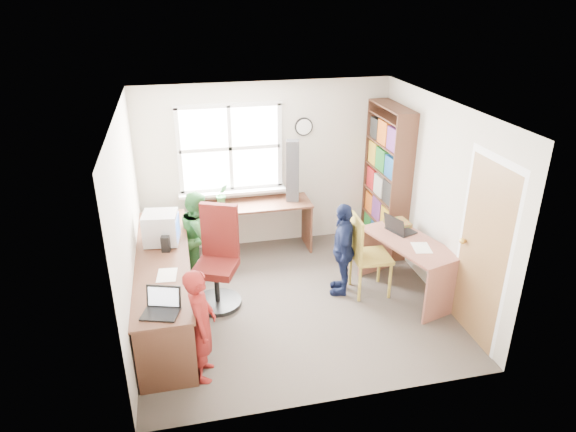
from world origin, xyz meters
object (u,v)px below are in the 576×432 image
at_px(l_desk, 183,295).
at_px(swivel_chair, 218,263).
at_px(laptop_left, 162,307).
at_px(person_navy, 343,249).
at_px(potted_plant, 222,195).
at_px(crt_monitor, 161,228).
at_px(person_green, 199,236).
at_px(right_desk, 408,256).
at_px(person_red, 201,325).
at_px(laptop_right, 398,228).
at_px(cd_tower, 293,171).
at_px(wooden_chair, 365,252).
at_px(bookshelf, 386,182).

bearing_deg(l_desk, swivel_chair, 48.98).
relative_size(laptop_left, person_navy, 0.33).
bearing_deg(potted_plant, swivel_chair, -99.05).
bearing_deg(crt_monitor, l_desk, -68.46).
bearing_deg(person_green, right_desk, -98.29).
bearing_deg(right_desk, person_red, -176.15).
relative_size(laptop_left, laptop_right, 0.97).
distance_m(right_desk, person_navy, 0.81).
distance_m(person_red, person_green, 1.93).
relative_size(cd_tower, person_green, 0.73).
relative_size(l_desk, swivel_chair, 2.39).
relative_size(wooden_chair, laptop_right, 2.50).
height_order(laptop_left, person_green, person_green).
relative_size(right_desk, wooden_chair, 1.32).
bearing_deg(wooden_chair, right_desk, -13.35).
xyz_separation_m(right_desk, person_red, (-2.59, -0.96, 0.06)).
bearing_deg(person_green, person_navy, -100.73).
height_order(swivel_chair, laptop_right, swivel_chair).
relative_size(bookshelf, laptop_right, 5.03).
distance_m(laptop_left, cd_tower, 3.06).
bearing_deg(wooden_chair, potted_plant, 140.06).
xyz_separation_m(l_desk, bookshelf, (2.96, 1.47, 0.55)).
distance_m(laptop_right, cd_tower, 1.71).
height_order(person_green, person_navy, person_green).
height_order(crt_monitor, person_red, person_red).
height_order(swivel_chair, cd_tower, cd_tower).
height_order(laptop_right, person_red, person_red).
xyz_separation_m(bookshelf, potted_plant, (-2.32, 0.28, -0.10)).
bearing_deg(laptop_left, bookshelf, 52.47).
xyz_separation_m(wooden_chair, person_navy, (-0.26, 0.08, 0.04)).
distance_m(laptop_right, potted_plant, 2.45).
bearing_deg(l_desk, person_navy, 11.20).
distance_m(right_desk, potted_plant, 2.66).
height_order(bookshelf, laptop_right, bookshelf).
xyz_separation_m(right_desk, wooden_chair, (-0.51, 0.14, 0.04)).
xyz_separation_m(laptop_left, person_green, (0.45, 1.85, -0.20)).
height_order(cd_tower, person_green, cd_tower).
xyz_separation_m(right_desk, person_green, (-2.49, 0.98, 0.07)).
xyz_separation_m(right_desk, bookshelf, (0.21, 1.30, 0.47)).
relative_size(swivel_chair, wooden_chair, 1.18).
xyz_separation_m(wooden_chair, potted_plant, (-1.60, 1.44, 0.34)).
distance_m(laptop_right, person_green, 2.55).
relative_size(crt_monitor, laptop_left, 1.09).
bearing_deg(potted_plant, laptop_right, -32.40).
distance_m(cd_tower, person_red, 2.96).
bearing_deg(person_green, potted_plant, -18.74).
relative_size(right_desk, swivel_chair, 1.12).
height_order(laptop_left, person_navy, person_navy).
bearing_deg(crt_monitor, laptop_left, -82.65).
relative_size(bookshelf, cd_tower, 2.38).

